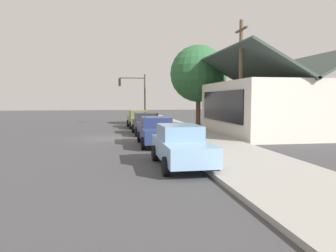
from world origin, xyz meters
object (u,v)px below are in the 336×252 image
object	(u,v)px
utility_pole_wooden	(241,78)
fire_hydrant_red	(159,124)
car_navy	(157,131)
traffic_light_main	(135,91)
car_charcoal	(146,123)
car_olive	(139,119)
car_skyblue	(181,145)
shade_tree	(198,74)

from	to	relation	value
utility_pole_wooden	fire_hydrant_red	distance (m)	10.01
car_navy	traffic_light_main	bearing A→B (deg)	-179.03
utility_pole_wooden	car_charcoal	bearing A→B (deg)	-131.02
utility_pole_wooden	fire_hydrant_red	size ratio (longest dim) A/B	10.56
car_olive	car_skyblue	size ratio (longest dim) A/B	0.97
traffic_light_main	utility_pole_wooden	xyz separation A→B (m)	(14.99, 5.66, 0.44)
car_skyblue	car_navy	bearing A→B (deg)	-179.12
car_olive	car_charcoal	world-z (taller)	same
traffic_light_main	fire_hydrant_red	world-z (taller)	traffic_light_main
shade_tree	car_skyblue	bearing A→B (deg)	-16.39
car_olive	car_navy	xyz separation A→B (m)	(11.86, 0.10, 0.00)
car_navy	car_skyblue	distance (m)	6.19
car_navy	shade_tree	world-z (taller)	shade_tree
car_olive	traffic_light_main	distance (m)	5.21
car_charcoal	shade_tree	bearing A→B (deg)	136.00
car_charcoal	shade_tree	distance (m)	9.15
car_charcoal	shade_tree	xyz separation A→B (m)	(-5.99, 5.51, 4.17)
shade_tree	traffic_light_main	world-z (taller)	shade_tree
car_navy	car_skyblue	size ratio (longest dim) A/B	1.05
car_skyblue	fire_hydrant_red	xyz separation A→B (m)	(-16.04, 1.32, -0.32)
traffic_light_main	shade_tree	bearing A→B (deg)	53.32
car_charcoal	car_skyblue	distance (m)	12.27
traffic_light_main	utility_pole_wooden	world-z (taller)	utility_pole_wooden
car_skyblue	traffic_light_main	bearing A→B (deg)	-179.73
car_navy	utility_pole_wooden	world-z (taller)	utility_pole_wooden
car_olive	car_navy	distance (m)	11.86
car_skyblue	fire_hydrant_red	bearing A→B (deg)	174.70
car_skyblue	traffic_light_main	xyz separation A→B (m)	(-22.52, -0.34, 2.68)
car_olive	utility_pole_wooden	world-z (taller)	utility_pole_wooden
car_navy	fire_hydrant_red	distance (m)	9.97
car_navy	fire_hydrant_red	size ratio (longest dim) A/B	6.80
car_skyblue	utility_pole_wooden	size ratio (longest dim) A/B	0.61
car_olive	shade_tree	bearing A→B (deg)	90.27
car_olive	car_charcoal	xyz separation A→B (m)	(5.78, 0.12, 0.00)
car_olive	car_charcoal	distance (m)	5.78
car_olive	car_skyblue	bearing A→B (deg)	-1.07
traffic_light_main	fire_hydrant_red	bearing A→B (deg)	14.37
car_navy	shade_tree	distance (m)	13.92
car_navy	car_skyblue	world-z (taller)	same
car_navy	traffic_light_main	size ratio (longest dim) A/B	0.93
car_charcoal	fire_hydrant_red	xyz separation A→B (m)	(-3.77, 1.46, -0.32)
shade_tree	utility_pole_wooden	world-z (taller)	shade_tree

